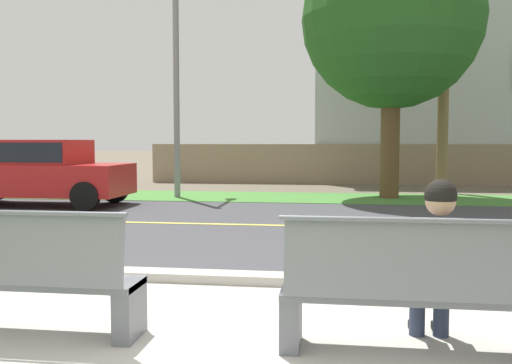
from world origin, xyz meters
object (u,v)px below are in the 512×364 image
object	(u,v)px
bench_left	(19,279)
streetlamp	(178,56)
bench_right	(413,294)
seated_person_grey	(437,258)
car_red_near	(35,169)
shade_tree_far_left	(398,4)

from	to	relation	value
bench_left	streetlamp	world-z (taller)	streetlamp
bench_right	streetlamp	size ratio (longest dim) A/B	0.28
seated_person_grey	streetlamp	distance (m)	12.23
bench_right	car_red_near	size ratio (longest dim) A/B	0.43
bench_left	car_red_near	world-z (taller)	car_red_near
bench_left	bench_right	xyz separation A→B (m)	(2.95, 0.00, 0.00)
bench_right	car_red_near	xyz separation A→B (m)	(-7.52, 8.43, 0.40)
seated_person_grey	shade_tree_far_left	world-z (taller)	shade_tree_far_left
car_red_near	shade_tree_far_left	bearing A→B (deg)	18.21
car_red_near	streetlamp	size ratio (longest dim) A/B	0.65
seated_person_grey	car_red_near	xyz separation A→B (m)	(-7.70, 8.26, 0.18)
seated_person_grey	bench_right	bearing A→B (deg)	-136.92
bench_left	bench_right	world-z (taller)	same
bench_right	shade_tree_far_left	xyz separation A→B (m)	(0.99, 11.23, 4.55)
seated_person_grey	streetlamp	xyz separation A→B (m)	(-4.94, 10.75, 3.11)
bench_left	streetlamp	distance (m)	11.56
seated_person_grey	car_red_near	bearing A→B (deg)	132.99
seated_person_grey	shade_tree_far_left	xyz separation A→B (m)	(0.81, 11.06, 4.33)
bench_left	bench_right	bearing A→B (deg)	0.00
streetlamp	shade_tree_far_left	distance (m)	5.88
bench_left	bench_right	size ratio (longest dim) A/B	1.00
streetlamp	car_red_near	bearing A→B (deg)	-137.92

